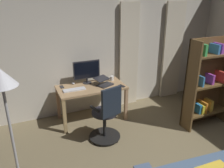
{
  "coord_description": "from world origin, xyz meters",
  "views": [
    {
      "loc": [
        1.82,
        1.71,
        2.42
      ],
      "look_at": [
        0.36,
        -1.68,
        0.97
      ],
      "focal_mm": 36.58,
      "sensor_mm": 36.0,
      "label": 1
    }
  ],
  "objects": [
    {
      "name": "mug_tea",
      "position": [
        0.05,
        -2.43,
        0.77
      ],
      "size": [
        0.13,
        0.08,
        0.1
      ],
      "color": "white",
      "rests_on": "desk"
    },
    {
      "name": "computer_mouse",
      "position": [
        0.85,
        -2.54,
        0.74
      ],
      "size": [
        0.06,
        0.1,
        0.04
      ],
      "primitive_type": "ellipsoid",
      "color": "silver",
      "rests_on": "desk"
    },
    {
      "name": "computer_monitor",
      "position": [
        0.57,
        -2.49,
        0.99
      ],
      "size": [
        0.55,
        0.18,
        0.47
      ],
      "color": "#232328",
      "rests_on": "desk"
    },
    {
      "name": "office_chair",
      "position": [
        0.55,
        -1.48,
        0.48
      ],
      "size": [
        0.56,
        0.56,
        1.04
      ],
      "rotation": [
        0.0,
        0.0,
        3.39
      ],
      "color": "black",
      "rests_on": "ground"
    },
    {
      "name": "bookshelf",
      "position": [
        -1.42,
        -1.27,
        0.86
      ],
      "size": [
        0.95,
        0.3,
        1.71
      ],
      "color": "brown",
      "rests_on": "ground"
    },
    {
      "name": "back_room_partition",
      "position": [
        0.0,
        -2.76,
        1.39
      ],
      "size": [
        5.46,
        0.1,
        2.78
      ],
      "primitive_type": "cube",
      "color": "beige",
      "rests_on": "ground"
    },
    {
      "name": "cell_phone_by_monitor",
      "position": [
        1.09,
        -2.47,
        0.73
      ],
      "size": [
        0.07,
        0.14,
        0.01
      ],
      "primitive_type": "cube",
      "rotation": [
        0.0,
        0.0,
        -0.01
      ],
      "color": "#232328",
      "rests_on": "desk"
    },
    {
      "name": "floor_lamp",
      "position": [
        1.99,
        -0.66,
        1.47
      ],
      "size": [
        0.32,
        0.32,
        1.76
      ],
      "color": "black",
      "rests_on": "ground"
    },
    {
      "name": "curtain_right_panel",
      "position": [
        -0.46,
        -2.65,
        1.14
      ],
      "size": [
        0.44,
        0.06,
        2.28
      ],
      "primitive_type": "cube",
      "color": "beige",
      "rests_on": "ground"
    },
    {
      "name": "computer_keyboard",
      "position": [
        0.91,
        -2.22,
        0.74
      ],
      "size": [
        0.43,
        0.13,
        0.02
      ],
      "primitive_type": "cube",
      "color": "silver",
      "rests_on": "desk"
    },
    {
      "name": "cell_phone_face_up",
      "position": [
        -0.01,
        -2.05,
        0.73
      ],
      "size": [
        0.1,
        0.16,
        0.01
      ],
      "primitive_type": "cube",
      "rotation": [
        0.0,
        0.0,
        0.26
      ],
      "color": "black",
      "rests_on": "desk"
    },
    {
      "name": "desk",
      "position": [
        0.55,
        -2.28,
        0.63
      ],
      "size": [
        1.33,
        0.67,
        0.73
      ],
      "color": "tan",
      "rests_on": "ground"
    },
    {
      "name": "curtain_left_panel",
      "position": [
        -1.63,
        -2.65,
        1.14
      ],
      "size": [
        0.51,
        0.06,
        2.28
      ],
      "primitive_type": "cube",
      "color": "beige",
      "rests_on": "ground"
    },
    {
      "name": "laptop",
      "position": [
        0.29,
        -2.26,
        0.78
      ],
      "size": [
        0.4,
        0.4,
        0.15
      ],
      "rotation": [
        0.0,
        0.0,
        0.42
      ],
      "color": "#232328",
      "rests_on": "desk"
    }
  ]
}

